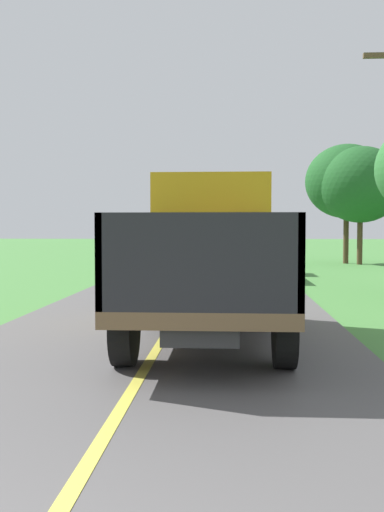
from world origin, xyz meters
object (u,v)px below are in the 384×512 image
Objects in this scene: roadside_tree_near_left at (347,181)px; roadside_tree_mid_right at (361,185)px; banana_truck_near at (209,254)px; banana_truck_far at (225,238)px.

roadside_tree_near_left is 1.05m from roadside_tree_mid_right.
banana_truck_near is at bearing -106.45° from roadside_tree_near_left.
roadside_tree_mid_right reaches higher than banana_truck_far.
banana_truck_far is at bearing -134.06° from roadside_tree_mid_right.
roadside_tree_mid_right is at bearing 71.60° from banana_truck_near.
banana_truck_near is 14.14m from banana_truck_far.
roadside_tree_mid_right is at bearing -57.82° from roadside_tree_near_left.
roadside_tree_near_left is (6.39, 8.02, 2.89)m from banana_truck_far.
banana_truck_near is 0.95× the size of roadside_tree_mid_right.
roadside_tree_mid_right is (7.09, 21.30, 2.66)m from banana_truck_near.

